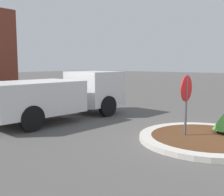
% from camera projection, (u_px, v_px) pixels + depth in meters
% --- Properties ---
extents(ground_plane, '(120.00, 120.00, 0.00)m').
position_uv_depth(ground_plane, '(205.00, 141.00, 8.67)').
color(ground_plane, '#514F4C').
extents(traffic_island, '(4.08, 4.08, 0.15)m').
position_uv_depth(traffic_island, '(206.00, 139.00, 8.66)').
color(traffic_island, '#BCB7AD').
rests_on(traffic_island, ground_plane).
extents(stop_sign, '(0.80, 0.07, 2.04)m').
position_uv_depth(stop_sign, '(186.00, 95.00, 8.61)').
color(stop_sign, '#4C4C51').
rests_on(stop_sign, ground_plane).
extents(utility_truck, '(6.39, 2.87, 1.99)m').
position_uv_depth(utility_truck, '(59.00, 94.00, 11.90)').
color(utility_truck, silver).
rests_on(utility_truck, ground_plane).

